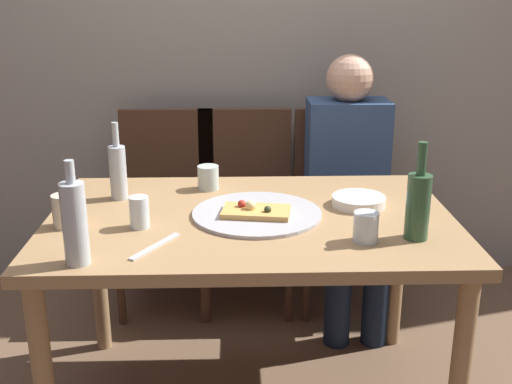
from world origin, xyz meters
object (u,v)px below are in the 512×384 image
tumbler_far (366,227)px  chair_left (167,196)px  beer_bottle (75,222)px  tumbler_near (208,178)px  wine_glass (65,211)px  short_glass (139,212)px  guest_in_sweater (349,178)px  table_knife (155,246)px  chair_middle (245,195)px  wine_bottle (118,171)px  plate_stack (359,201)px  dining_table (251,238)px  water_bottle (418,204)px  chair_right (342,194)px  pizza_tray (257,214)px  pizza_slice_last (255,211)px

tumbler_far → chair_left: chair_left is taller
beer_bottle → tumbler_near: (0.33, 0.65, -0.08)m
wine_glass → short_glass: wine_glass is taller
chair_left → guest_in_sweater: 0.85m
tumbler_near → table_knife: bearing=-103.7°
chair_left → chair_middle: 0.37m
wine_bottle → plate_stack: bearing=-7.1°
tumbler_near → tumbler_far: tumbler_far is taller
beer_bottle → chair_left: 1.26m
wine_bottle → tumbler_far: bearing=-27.8°
chair_left → guest_in_sweater: (0.83, -0.15, 0.13)m
dining_table → water_bottle: 0.57m
beer_bottle → chair_right: bearing=52.2°
pizza_tray → chair_right: chair_right is taller
chair_right → water_bottle: bearing=92.3°
dining_table → plate_stack: (0.38, 0.08, 0.10)m
plate_stack → table_knife: (-0.66, -0.34, -0.01)m
table_knife → chair_middle: 1.16m
wine_glass → short_glass: 0.24m
chair_left → chair_right: 0.83m
table_knife → guest_in_sweater: (0.74, 0.95, -0.09)m
pizza_tray → beer_bottle: 0.63m
pizza_slice_last → wine_glass: (-0.60, -0.06, 0.03)m
pizza_slice_last → beer_bottle: (-0.50, -0.34, 0.10)m
pizza_tray → tumbler_far: 0.39m
pizza_slice_last → short_glass: short_glass is taller
pizza_slice_last → wine_bottle: 0.53m
wine_bottle → wine_glass: bearing=-114.0°
guest_in_sweater → pizza_tray: bearing=58.2°
chair_middle → wine_glass: bearing=57.9°
pizza_tray → guest_in_sweater: (0.43, 0.69, -0.09)m
tumbler_near → chair_right: bearing=42.5°
dining_table → short_glass: bearing=-164.6°
chair_left → pizza_tray: bearing=115.1°
short_glass → water_bottle: bearing=-7.9°
pizza_slice_last → wine_bottle: size_ratio=0.85×
short_glass → chair_right: bearing=49.4°
pizza_tray → wine_glass: bearing=-172.5°
table_knife → wine_bottle: bearing=-127.1°
pizza_tray → plate_stack: size_ratio=2.33×
tumbler_far → guest_in_sweater: size_ratio=0.08×
pizza_slice_last → chair_left: 0.98m
wine_bottle → chair_right: bearing=35.4°
guest_in_sweater → water_bottle: bearing=92.6°
tumbler_far → chair_left: (-0.71, 1.08, -0.26)m
beer_bottle → guest_in_sweater: bearing=48.4°
short_glass → chair_left: size_ratio=0.11×
plate_stack → dining_table: bearing=-167.4°
tumbler_far → plate_stack: bearing=83.0°
dining_table → chair_left: bearing=114.0°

